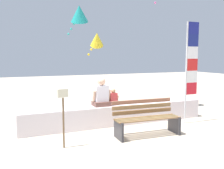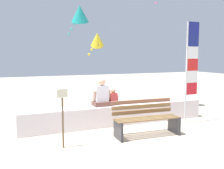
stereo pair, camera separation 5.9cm
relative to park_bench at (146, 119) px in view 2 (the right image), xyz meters
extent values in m
plane|color=beige|center=(-0.23, 0.32, -0.42)|extent=(40.00, 40.00, 0.00)
cube|color=silver|center=(-0.23, 1.30, -0.13)|extent=(5.62, 0.65, 0.58)
cube|color=olive|center=(-0.01, -0.25, 0.03)|extent=(1.69, 0.17, 0.03)
cube|color=olive|center=(-0.01, -0.14, 0.03)|extent=(1.69, 0.17, 0.03)
cube|color=olive|center=(0.00, -0.03, 0.03)|extent=(1.69, 0.17, 0.03)
cube|color=olive|center=(0.00, 0.08, 0.03)|extent=(1.69, 0.17, 0.03)
cube|color=olive|center=(0.01, 0.19, 0.15)|extent=(1.68, 0.14, 0.10)
cube|color=olive|center=(0.01, 0.21, 0.28)|extent=(1.68, 0.14, 0.10)
cube|color=#915C46|center=(0.01, 0.24, 0.41)|extent=(1.68, 0.14, 0.10)
cube|color=#2D2D33|center=(-0.79, -0.04, -0.20)|extent=(0.08, 0.53, 0.45)
cube|color=#2D2D33|center=(0.78, -0.13, -0.20)|extent=(0.08, 0.53, 0.45)
cube|color=brown|center=(-0.72, 1.28, 0.22)|extent=(0.48, 0.39, 0.13)
cube|color=white|center=(-0.72, 1.28, 0.52)|extent=(0.37, 0.24, 0.46)
cylinder|color=#DBAB8C|center=(-0.95, 1.26, 0.46)|extent=(0.08, 0.18, 0.33)
cylinder|color=#DBAB8C|center=(-0.49, 1.26, 0.46)|extent=(0.08, 0.18, 0.33)
sphere|color=#DBAB8C|center=(-0.72, 1.28, 0.86)|extent=(0.23, 0.23, 0.23)
cube|color=#2C3649|center=(-0.35, 1.28, 0.20)|extent=(0.28, 0.23, 0.08)
cube|color=#CC3D3D|center=(-0.35, 1.28, 0.37)|extent=(0.22, 0.14, 0.27)
cylinder|color=tan|center=(-0.48, 1.27, 0.34)|extent=(0.05, 0.11, 0.20)
cylinder|color=tan|center=(-0.21, 1.27, 0.34)|extent=(0.05, 0.11, 0.20)
sphere|color=tan|center=(-0.35, 1.28, 0.57)|extent=(0.14, 0.14, 0.14)
cylinder|color=#B7B7BC|center=(1.65, 0.52, 1.07)|extent=(0.05, 0.05, 2.99)
cube|color=red|center=(1.87, 0.52, 0.62)|extent=(0.38, 0.02, 0.35)
cube|color=white|center=(1.87, 0.52, 0.97)|extent=(0.38, 0.02, 0.35)
cube|color=red|center=(1.87, 0.52, 1.33)|extent=(0.38, 0.02, 0.35)
cube|color=white|center=(1.87, 0.52, 1.68)|extent=(0.38, 0.02, 0.35)
cube|color=navy|center=(1.87, 0.52, 2.03)|extent=(0.38, 0.02, 0.35)
cube|color=navy|center=(1.87, 0.52, 2.39)|extent=(0.38, 0.02, 0.35)
sphere|color=#CE4F95|center=(2.18, 3.07, 3.61)|extent=(0.08, 0.08, 0.08)
cone|color=teal|center=(-0.68, 3.53, 3.09)|extent=(0.85, 0.96, 0.78)
sphere|color=teal|center=(-0.78, 3.56, 2.91)|extent=(0.08, 0.08, 0.08)
sphere|color=teal|center=(-0.87, 3.59, 2.73)|extent=(0.08, 0.08, 0.08)
sphere|color=teal|center=(-0.97, 3.63, 2.55)|extent=(0.08, 0.08, 0.08)
sphere|color=teal|center=(-1.06, 3.66, 2.37)|extent=(0.08, 0.08, 0.08)
cone|color=yellow|center=(-0.16, 3.15, 2.18)|extent=(0.65, 0.78, 0.68)
sphere|color=yellow|center=(-0.26, 3.18, 2.00)|extent=(0.08, 0.08, 0.08)
sphere|color=yellow|center=(-0.35, 3.21, 1.82)|extent=(0.08, 0.08, 0.08)
sphere|color=yellow|center=(-0.45, 3.25, 1.64)|extent=(0.08, 0.08, 0.08)
cylinder|color=brown|center=(-2.12, -0.07, 0.13)|extent=(0.04, 0.04, 1.11)
cube|color=beige|center=(-2.12, -0.07, 0.79)|extent=(0.24, 0.06, 0.18)
camera|label=1|loc=(-3.29, -5.41, 1.58)|focal=40.61mm
camera|label=2|loc=(-3.23, -5.43, 1.58)|focal=40.61mm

